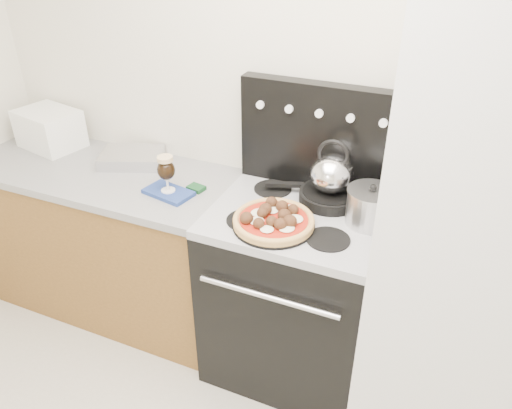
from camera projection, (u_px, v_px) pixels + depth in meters
The scene contains 16 objects.
room_shell at pixel (170, 261), 1.36m from camera, with size 3.52×3.01×2.52m.
base_cabinet at pixel (113, 242), 2.84m from camera, with size 1.45×0.60×0.86m, color brown.
countertop at pixel (100, 172), 2.61m from camera, with size 1.48×0.63×0.04m, color gray.
stove_body at pixel (294, 295), 2.45m from camera, with size 0.76×0.65×0.88m, color black.
cooktop at pixel (298, 216), 2.21m from camera, with size 0.76×0.65×0.04m, color #ADADB2.
backguard at pixel (320, 137), 2.28m from camera, with size 0.76×0.08×0.50m, color black.
fridge at pixel (468, 247), 1.93m from camera, with size 0.64×0.68×1.90m, color silver.
toaster_oven at pixel (50, 129), 2.80m from camera, with size 0.33×0.25×0.21m, color white.
foil_sheet at pixel (132, 158), 2.65m from camera, with size 0.32×0.23×0.06m, color white.
oven_mitt at pixel (168, 193), 2.37m from camera, with size 0.23×0.13×0.02m, color navy.
beer_glass at pixel (166, 174), 2.32m from camera, with size 0.08×0.08×0.18m, color black, non-canonical shape.
pizza_pan at pixel (274, 225), 2.10m from camera, with size 0.35×0.35×0.01m, color black.
pizza at pixel (274, 219), 2.09m from camera, with size 0.34×0.34×0.05m, color #DDBC6A, non-canonical shape.
skillet at pixel (329, 196), 2.27m from camera, with size 0.28×0.28×0.05m, color black.
tea_kettle at pixel (332, 171), 2.20m from camera, with size 0.19×0.19×0.21m, color silver, non-canonical shape.
stock_pot at pixel (370, 208), 2.09m from camera, with size 0.20×0.20×0.15m, color silver.
Camera 1 is at (0.64, -0.61, 2.09)m, focal length 35.00 mm.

